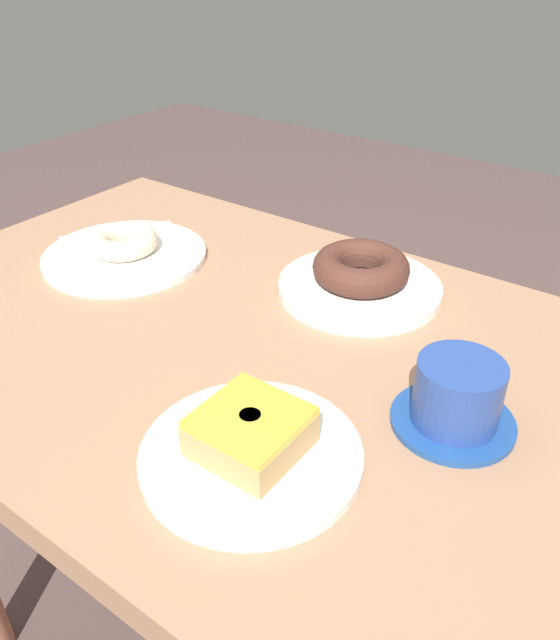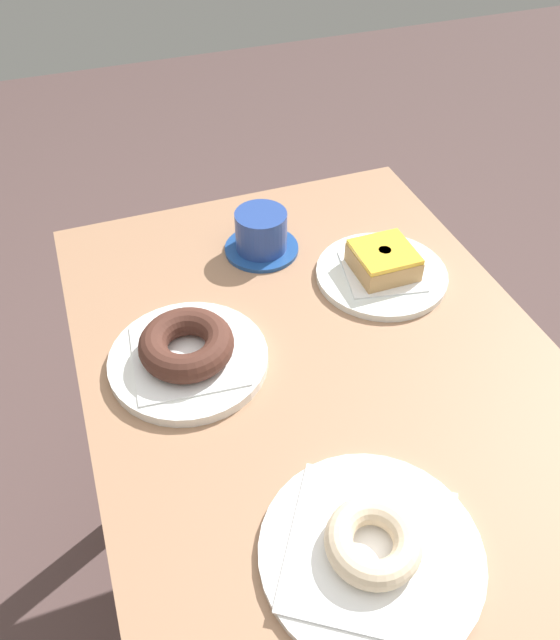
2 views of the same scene
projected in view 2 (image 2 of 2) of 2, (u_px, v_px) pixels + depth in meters
ground_plane at (314, 603)px, 1.32m from camera, size 6.00×6.00×0.00m
table at (329, 437)px, 0.90m from camera, size 0.93×0.63×0.72m
plate_chocolate_ring at (189, 360)px, 0.83m from camera, size 0.21×0.21×0.01m
napkin_chocolate_ring at (188, 355)px, 0.83m from camera, size 0.16×0.16×0.00m
donut_chocolate_ring at (186, 344)px, 0.81m from camera, size 0.13×0.13×0.04m
plate_sugar_ring at (371, 552)px, 0.64m from camera, size 0.23×0.23×0.01m
napkin_sugar_ring at (371, 549)px, 0.64m from camera, size 0.23×0.23×0.00m
donut_sugar_ring at (373, 542)px, 0.63m from camera, size 0.10×0.10×0.03m
plate_glazed_square at (381, 274)px, 0.96m from camera, size 0.20×0.20×0.01m
napkin_glazed_square at (382, 271)px, 0.96m from camera, size 0.13×0.13×0.00m
donut_glazed_square at (383, 260)px, 0.94m from camera, size 0.09×0.09×0.04m
coffee_cup at (262, 233)px, 0.99m from camera, size 0.12×0.12×0.07m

